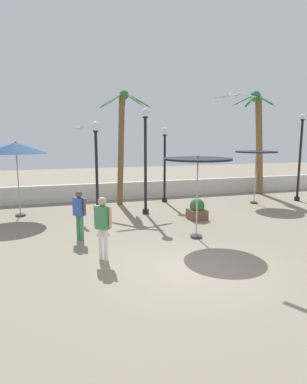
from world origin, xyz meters
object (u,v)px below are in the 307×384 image
lamp_post_0 (165,156)px  seagull_0 (234,96)px  patio_umbrella_3 (198,163)px  guest_0 (79,211)px  lamp_post_1 (300,155)px  planter (197,210)px  patio_umbrella_2 (256,155)px  lamp_post_2 (145,151)px  seagull_2 (79,128)px  patio_umbrella_0 (16,148)px  palm_tree_0 (122,135)px  palm_tree_2 (258,133)px  lamp_post_3 (96,154)px  guest_1 (103,222)px

lamp_post_0 → seagull_0: bearing=-94.6°
patio_umbrella_3 → guest_0: (-3.70, 0.89, -1.50)m
lamp_post_1 → planter: lamp_post_1 is taller
patio_umbrella_2 → lamp_post_2: (-5.82, -0.54, 0.28)m
lamp_post_1 → seagull_2: (-10.99, 1.27, 1.32)m
patio_umbrella_0 → guest_0: (2.13, -4.09, -1.87)m
patio_umbrella_3 → guest_0: patio_umbrella_3 is taller
patio_umbrella_3 → palm_tree_0: (-1.16, 6.19, 0.90)m
patio_umbrella_0 → palm_tree_2: 12.85m
lamp_post_1 → guest_0: bearing=-163.4°
patio_umbrella_0 → lamp_post_2: size_ratio=0.70×
lamp_post_3 → lamp_post_1: bearing=-0.5°
lamp_post_2 → guest_0: size_ratio=2.77×
patio_umbrella_2 → planter: patio_umbrella_2 is taller
lamp_post_2 → patio_umbrella_0: bearing=167.4°
lamp_post_1 → planter: size_ratio=5.23×
patio_umbrella_0 → lamp_post_1: bearing=-2.8°
seagull_0 → guest_1: bearing=176.4°
palm_tree_0 → lamp_post_1: 9.15m
patio_umbrella_2 → palm_tree_0: (-6.33, 1.83, 0.93)m
patio_umbrella_2 → patio_umbrella_3: size_ratio=0.99×
lamp_post_0 → lamp_post_2: size_ratio=0.84×
lamp_post_3 → palm_tree_2: bearing=13.9°
palm_tree_2 → seagull_2: 10.18m
patio_umbrella_2 → lamp_post_0: (-4.15, 1.77, -0.08)m
palm_tree_0 → guest_1: palm_tree_0 is taller
patio_umbrella_3 → lamp_post_0: 6.22m
palm_tree_2 → seagull_2: (-10.11, -1.18, 0.19)m
patio_umbrella_3 → lamp_post_1: (7.75, 4.32, -0.09)m
lamp_post_2 → lamp_post_1: bearing=3.4°
patio_umbrella_3 → lamp_post_2: size_ratio=0.61×
lamp_post_1 → planter: bearing=-163.1°
lamp_post_1 → palm_tree_0: bearing=168.1°
patio_umbrella_2 → lamp_post_0: bearing=156.9°
patio_umbrella_0 → planter: size_ratio=3.69×
lamp_post_1 → lamp_post_2: (-8.40, -0.50, 0.34)m
lamp_post_2 → patio_umbrella_3: bearing=-80.3°
guest_0 → patio_umbrella_0: bearing=117.5°
palm_tree_2 → lamp_post_0: 6.00m
seagull_0 → lamp_post_2: bearing=101.8°
lamp_post_0 → seagull_2: bearing=-172.7°
patio_umbrella_2 → patio_umbrella_3: patio_umbrella_3 is taller
patio_umbrella_2 → planter: bearing=-153.1°
seagull_2 → guest_0: bearing=-95.7°
lamp_post_3 → seagull_2: bearing=116.6°
palm_tree_2 → lamp_post_1: bearing=-70.4°
palm_tree_2 → lamp_post_0: (-5.85, -0.64, -1.15)m
lamp_post_1 → patio_umbrella_0: bearing=177.2°
seagull_0 → palm_tree_2: bearing=51.5°
lamp_post_2 → seagull_0: (1.08, -5.16, 1.70)m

